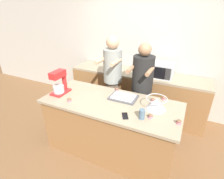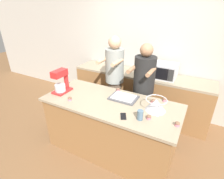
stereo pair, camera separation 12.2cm
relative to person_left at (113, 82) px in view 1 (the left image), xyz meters
The scene contains 18 objects.
ground_plane 1.15m from the person_left, 66.99° to the right, with size 16.00×16.00×0.00m, color brown.
back_wall 1.09m from the person_left, 74.47° to the left, with size 10.00×0.06×2.70m.
island_counter 0.83m from the person_left, 66.99° to the right, with size 2.03×0.88×0.90m.
back_counter 0.81m from the person_left, 66.47° to the left, with size 2.80×0.60×0.94m.
person_left is the anchor object (origin of this frame).
person_right 0.55m from the person_left, ahead, with size 0.36×0.51×1.67m.
stand_mixer 0.94m from the person_left, 129.01° to the right, with size 0.20×0.30×0.37m.
mixing_bowl 1.06m from the person_left, 30.94° to the right, with size 0.28×0.28×0.17m.
baking_tray 0.60m from the person_left, 48.83° to the right, with size 0.41×0.30×0.04m.
microwave_oven 0.97m from the person_left, 39.96° to the left, with size 0.45×0.40×0.27m.
cell_phone 1.07m from the person_left, 56.16° to the right, with size 0.13×0.16×0.01m.
drinking_glass 1.16m from the person_left, 46.52° to the right, with size 0.08×0.08×0.13m.
cupcake_0 1.19m from the person_left, 41.19° to the right, with size 0.06×0.06×0.06m.
cupcake_1 0.90m from the person_left, 23.89° to the right, with size 0.06×0.06×0.06m.
cupcake_2 0.99m from the person_left, 14.18° to the right, with size 0.06×0.06×0.06m.
cupcake_3 0.93m from the person_left, 107.77° to the right, with size 0.06×0.06×0.06m.
cupcake_4 0.34m from the person_left, 52.36° to the right, with size 0.06×0.06×0.06m.
cupcake_5 1.45m from the person_left, 31.64° to the right, with size 0.06×0.06×0.06m.
Camera 1 is at (0.97, -2.00, 2.19)m, focal length 28.00 mm.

